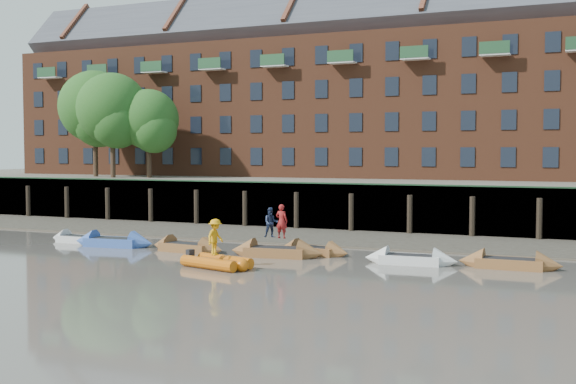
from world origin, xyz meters
The scene contains 18 objects.
ground centered at (0.00, 0.00, 0.00)m, with size 220.00×220.00×0.00m, color #5E5952.
foreshore centered at (0.00, 18.00, 0.00)m, with size 110.00×8.00×0.50m, color #3D382F.
mud_band centered at (0.00, 14.60, 0.00)m, with size 110.00×1.60×0.10m, color #4C4336.
river_wall centered at (0.00, 22.38, 1.59)m, with size 110.00×1.23×3.30m.
bank_terrace centered at (0.00, 36.00, 1.60)m, with size 110.00×28.00×3.20m, color #5E594D.
apartment_terrace centered at (0.00, 36.99, 12.82)m, with size 80.60×15.56×20.98m.
tree_cluster centered at (-25.62, 27.35, 9.00)m, with size 11.76×7.74×9.40m.
rowboat_0 centered at (-15.14, 10.00, 0.21)m, with size 4.11×1.27×1.19m.
rowboat_1 centered at (-12.18, 9.37, 0.25)m, with size 5.03×1.97×1.42m.
rowboat_2 centered at (-7.18, 9.16, 0.24)m, with size 4.76×1.90×1.34m.
rowboat_3 centered at (-1.96, 9.34, 0.25)m, with size 5.08×1.96×1.44m.
rowboat_4 centered at (-0.50, 10.85, 0.21)m, with size 4.33×1.99×1.21m.
rowboat_5 centered at (4.98, 9.67, 0.23)m, with size 4.55×1.56×1.30m.
rowboat_6 centered at (9.52, 10.24, 0.24)m, with size 4.68×1.36×1.36m.
rib_tender centered at (-2.95, 5.01, 0.27)m, with size 3.64×2.48×0.61m.
person_rower_a centered at (-1.69, 9.39, 1.85)m, with size 0.64×0.42×1.76m, color maroon.
person_rower_b centered at (-2.32, 9.47, 1.75)m, with size 0.76×0.59×1.56m, color #19233F.
person_rib_crew centered at (-3.20, 5.12, 1.43)m, with size 1.10×0.63×1.70m, color orange.
Camera 1 is at (13.15, -24.37, 5.43)m, focal length 45.00 mm.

